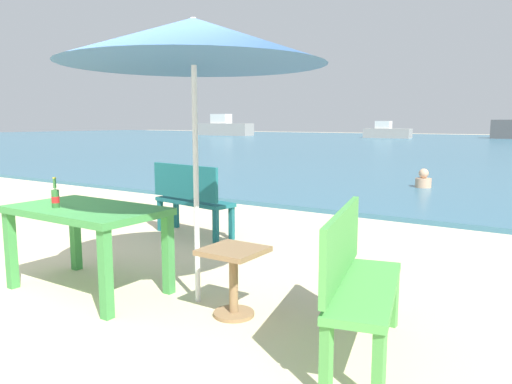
{
  "coord_description": "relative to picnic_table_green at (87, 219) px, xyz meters",
  "views": [
    {
      "loc": [
        3.31,
        -2.22,
        1.5
      ],
      "look_at": [
        -0.13,
        3.0,
        0.6
      ],
      "focal_mm": 34.45,
      "sensor_mm": 36.0,
      "label": 1
    }
  ],
  "objects": [
    {
      "name": "side_table_wood",
      "position": [
        1.42,
        0.24,
        -0.3
      ],
      "size": [
        0.44,
        0.44,
        0.54
      ],
      "color": "olive",
      "rests_on": "ground_plane"
    },
    {
      "name": "boat_barge",
      "position": [
        -26.89,
        37.73,
        0.21
      ],
      "size": [
        5.94,
        1.62,
        2.16
      ],
      "color": "gray",
      "rests_on": "sea_water"
    },
    {
      "name": "ground_plane",
      "position": [
        0.26,
        -0.49,
        -0.65
      ],
      "size": [
        120.0,
        120.0,
        0.0
      ],
      "primitive_type": "plane",
      "color": "beige"
    },
    {
      "name": "beer_bottle_amber",
      "position": [
        -0.19,
        -0.16,
        0.2
      ],
      "size": [
        0.07,
        0.07,
        0.26
      ],
      "color": "#2D662D",
      "rests_on": "picnic_table_green"
    },
    {
      "name": "patio_umbrella",
      "position": [
        0.99,
        0.32,
        1.47
      ],
      "size": [
        2.1,
        2.1,
        2.3
      ],
      "color": "silver",
      "rests_on": "ground_plane"
    },
    {
      "name": "sea_water",
      "position": [
        0.26,
        29.51,
        -0.61
      ],
      "size": [
        120.0,
        50.0,
        0.08
      ],
      "primitive_type": "cube",
      "color": "#386B84",
      "rests_on": "ground_plane"
    },
    {
      "name": "picnic_table_green",
      "position": [
        0.0,
        0.0,
        0.0
      ],
      "size": [
        1.4,
        0.8,
        0.76
      ],
      "color": "#3D8C42",
      "rests_on": "ground_plane"
    },
    {
      "name": "bench_teal_center",
      "position": [
        -0.64,
        2.11,
        -0.11
      ],
      "size": [
        1.24,
        0.52,
        0.95
      ],
      "color": "#196066",
      "rests_on": "ground_plane"
    },
    {
      "name": "bench_green_left",
      "position": [
        2.45,
        0.14,
        -0.11
      ],
      "size": [
        0.64,
        1.25,
        0.95
      ],
      "color": "#4C9E47",
      "rests_on": "ground_plane"
    },
    {
      "name": "swimmer_person",
      "position": [
        0.8,
        8.11,
        -0.41
      ],
      "size": [
        0.34,
        0.34,
        0.41
      ],
      "color": "tan",
      "rests_on": "sea_water"
    },
    {
      "name": "boat_cargo_ship",
      "position": [
        -10.36,
        38.83,
        -0.05
      ],
      "size": [
        3.99,
        1.09,
        1.45
      ],
      "color": "gray",
      "rests_on": "sea_water"
    }
  ]
}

